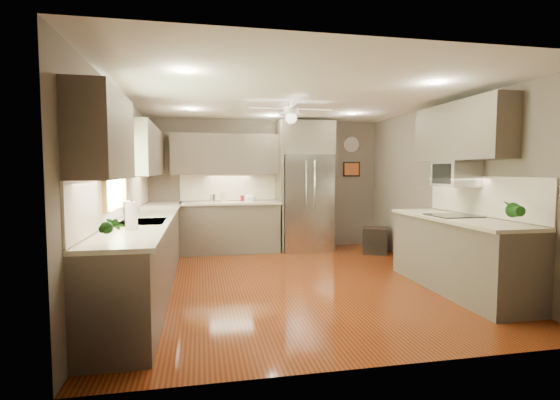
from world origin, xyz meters
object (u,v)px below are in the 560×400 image
object	(u,v)px
canister_b	(213,198)
paper_towel	(131,215)
microwave	(455,174)
soap_bottle	(135,209)
canister_d	(242,198)
stool	(375,240)
bowl	(251,200)
refrigerator	(305,188)
potted_plant_left	(112,226)
canister_c	(224,197)
potted_plant_right	(514,210)

from	to	relation	value
canister_b	paper_towel	distance (m)	3.46
canister_b	microwave	world-z (taller)	microwave
soap_bottle	microwave	size ratio (longest dim) A/B	0.35
canister_d	stool	world-z (taller)	canister_d
canister_d	microwave	xyz separation A→B (m)	(2.53, -2.81, 0.48)
soap_bottle	bowl	distance (m)	2.78
canister_d	refrigerator	size ratio (longest dim) A/B	0.04
bowl	stool	distance (m)	2.42
paper_towel	stool	bearing A→B (deg)	35.56
potted_plant_left	stool	distance (m)	5.33
canister_d	paper_towel	size ratio (longest dim) A/B	0.36
soap_bottle	canister_d	bearing A→B (deg)	55.23
canister_d	paper_towel	world-z (taller)	paper_towel
canister_b	canister_c	bearing A→B (deg)	16.58
soap_bottle	potted_plant_right	size ratio (longest dim) A/B	0.54
canister_d	stool	distance (m)	2.59
canister_b	bowl	distance (m)	0.70
bowl	refrigerator	distance (m)	1.08
bowl	potted_plant_left	bearing A→B (deg)	-110.75
microwave	canister_b	bearing A→B (deg)	138.32
canister_c	soap_bottle	xyz separation A→B (m)	(-1.23, -2.27, 0.01)
potted_plant_right	microwave	xyz separation A→B (m)	(0.11, 1.16, 0.36)
potted_plant_left	stool	bearing A→B (deg)	43.41
microwave	soap_bottle	bearing A→B (deg)	172.63
bowl	refrigerator	world-z (taller)	refrigerator
canister_b	canister_d	world-z (taller)	canister_b
bowl	microwave	xyz separation A→B (m)	(2.38, -2.71, 0.51)
stool	bowl	bearing A→B (deg)	165.39
potted_plant_right	potted_plant_left	bearing A→B (deg)	-175.17
soap_bottle	potted_plant_left	world-z (taller)	potted_plant_left
soap_bottle	refrigerator	xyz separation A→B (m)	(2.78, 2.18, 0.15)
bowl	paper_towel	bearing A→B (deg)	-115.61
potted_plant_left	potted_plant_right	xyz separation A→B (m)	(3.86, 0.33, 0.02)
canister_b	potted_plant_left	size ratio (longest dim) A/B	0.50
refrigerator	paper_towel	xyz separation A→B (m)	(-2.64, -3.31, -0.11)
soap_bottle	refrigerator	world-z (taller)	refrigerator
potted_plant_right	canister_d	bearing A→B (deg)	121.38
canister_c	refrigerator	bearing A→B (deg)	-3.31
canister_c	stool	world-z (taller)	canister_c
canister_b	microwave	distance (m)	4.14
canister_c	microwave	xyz separation A→B (m)	(2.87, -2.80, 0.45)
canister_d	potted_plant_left	xyz separation A→B (m)	(-1.45, -4.29, 0.09)
potted_plant_left	canister_c	bearing A→B (deg)	75.63
canister_d	microwave	distance (m)	3.81
soap_bottle	bowl	xyz separation A→B (m)	(1.72, 2.18, -0.07)
soap_bottle	microwave	bearing A→B (deg)	-7.37
canister_c	bowl	bearing A→B (deg)	-9.93
refrigerator	potted_plant_right	bearing A→B (deg)	-72.50
canister_b	refrigerator	xyz separation A→B (m)	(1.75, -0.03, 0.18)
canister_b	potted_plant_right	bearing A→B (deg)	-52.70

